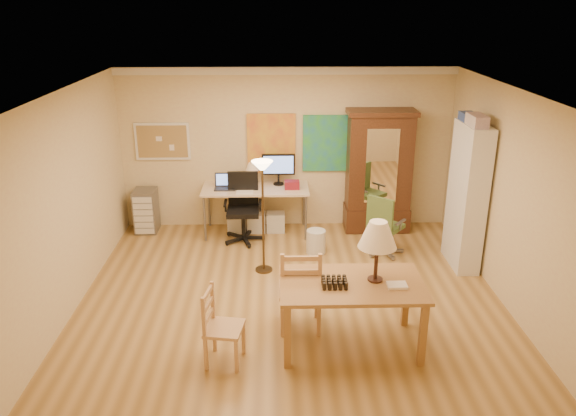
{
  "coord_description": "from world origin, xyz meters",
  "views": [
    {
      "loc": [
        -0.2,
        -6.64,
        3.7
      ],
      "look_at": [
        -0.03,
        0.3,
        1.11
      ],
      "focal_mm": 35.0,
      "sensor_mm": 36.0,
      "label": 1
    }
  ],
  "objects_px": {
    "office_chair_green": "(384,239)",
    "dining_table": "(361,269)",
    "computer_desk": "(258,205)",
    "bookshelf": "(467,197)",
    "armoire": "(378,179)",
    "office_chair_black": "(244,223)"
  },
  "relations": [
    {
      "from": "office_chair_green",
      "to": "dining_table",
      "type": "bearing_deg",
      "value": -107.06
    },
    {
      "from": "computer_desk",
      "to": "office_chair_black",
      "type": "distance_m",
      "value": 0.45
    },
    {
      "from": "office_chair_green",
      "to": "computer_desk",
      "type": "bearing_deg",
      "value": 154.14
    },
    {
      "from": "dining_table",
      "to": "armoire",
      "type": "bearing_deg",
      "value": 76.95
    },
    {
      "from": "computer_desk",
      "to": "armoire",
      "type": "height_order",
      "value": "armoire"
    },
    {
      "from": "computer_desk",
      "to": "bookshelf",
      "type": "xyz_separation_m",
      "value": [
        3.03,
        -1.3,
        0.57
      ]
    },
    {
      "from": "computer_desk",
      "to": "bookshelf",
      "type": "relative_size",
      "value": 0.83
    },
    {
      "from": "computer_desk",
      "to": "dining_table",
      "type": "bearing_deg",
      "value": -69.9
    },
    {
      "from": "office_chair_green",
      "to": "bookshelf",
      "type": "distance_m",
      "value": 1.38
    },
    {
      "from": "computer_desk",
      "to": "office_chair_green",
      "type": "distance_m",
      "value": 2.18
    },
    {
      "from": "office_chair_black",
      "to": "office_chair_green",
      "type": "height_order",
      "value": "office_chair_black"
    },
    {
      "from": "computer_desk",
      "to": "bookshelf",
      "type": "bearing_deg",
      "value": -23.25
    },
    {
      "from": "armoire",
      "to": "office_chair_green",
      "type": "bearing_deg",
      "value": -93.25
    },
    {
      "from": "computer_desk",
      "to": "armoire",
      "type": "xyz_separation_m",
      "value": [
        2.01,
        0.08,
        0.41
      ]
    },
    {
      "from": "computer_desk",
      "to": "bookshelf",
      "type": "distance_m",
      "value": 3.35
    },
    {
      "from": "dining_table",
      "to": "computer_desk",
      "type": "height_order",
      "value": "dining_table"
    },
    {
      "from": "dining_table",
      "to": "bookshelf",
      "type": "height_order",
      "value": "bookshelf"
    },
    {
      "from": "office_chair_black",
      "to": "armoire",
      "type": "relative_size",
      "value": 0.54
    },
    {
      "from": "dining_table",
      "to": "bookshelf",
      "type": "distance_m",
      "value": 2.73
    },
    {
      "from": "office_chair_black",
      "to": "office_chair_green",
      "type": "xyz_separation_m",
      "value": [
        2.18,
        -0.6,
        -0.04
      ]
    },
    {
      "from": "armoire",
      "to": "bookshelf",
      "type": "bearing_deg",
      "value": -53.54
    },
    {
      "from": "office_chair_black",
      "to": "bookshelf",
      "type": "bearing_deg",
      "value": -16.39
    }
  ]
}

